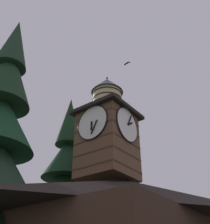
{
  "coord_description": "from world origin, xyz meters",
  "views": [
    {
      "loc": [
        13.8,
        7.71,
        1.57
      ],
      "look_at": [
        -0.56,
        -3.16,
        12.29
      ],
      "focal_mm": 44.95,
      "sensor_mm": 36.0,
      "label": 1
    }
  ],
  "objects": [
    {
      "name": "pine_tree_behind",
      "position": [
        -1.25,
        -7.51,
        6.53
      ],
      "size": [
        7.1,
        7.1,
        15.53
      ],
      "color": "#473323",
      "rests_on": "ground_plane"
    },
    {
      "name": "flying_bird_low",
      "position": [
        -4.22,
        -3.23,
        19.59
      ],
      "size": [
        0.21,
        0.68,
        0.12
      ],
      "color": "black"
    },
    {
      "name": "moon",
      "position": [
        -19.45,
        -30.55,
        11.56
      ],
      "size": [
        1.67,
        1.67,
        1.67
      ],
      "color": "silver"
    },
    {
      "name": "clock_tower",
      "position": [
        -0.35,
        -2.79,
        10.45
      ],
      "size": [
        3.95,
        3.95,
        8.34
      ],
      "color": "brown",
      "rests_on": "building_main"
    }
  ]
}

